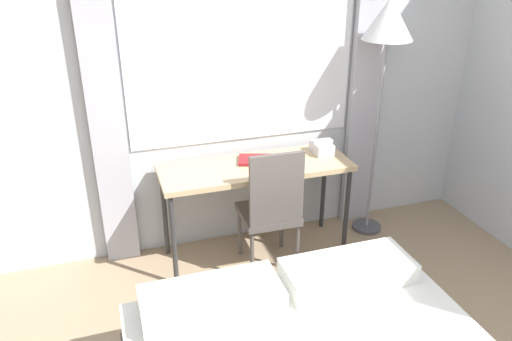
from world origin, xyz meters
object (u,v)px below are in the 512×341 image
desk_chair (271,206)px  book (258,160)px  standing_lamp (388,32)px  telephone (322,147)px  desk (256,173)px

desk_chair → book: (-0.01, 0.28, 0.24)m
standing_lamp → telephone: 0.96m
book → standing_lamp: bearing=-0.2°
desk → desk_chair: (0.04, -0.23, -0.16)m
telephone → book: telephone is taller
desk → book: bearing=56.2°
standing_lamp → telephone: standing_lamp is taller
desk → standing_lamp: standing_lamp is taller
telephone → book: 0.51m
desk_chair → telephone: desk_chair is taller
desk_chair → telephone: bearing=30.9°
desk_chair → telephone: size_ratio=5.36×
desk_chair → telephone: 0.64m
desk_chair → book: size_ratio=2.94×
desk → book: (0.04, 0.06, 0.08)m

